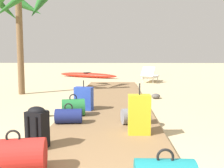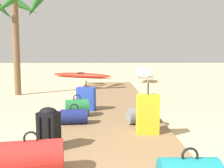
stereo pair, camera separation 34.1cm
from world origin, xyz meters
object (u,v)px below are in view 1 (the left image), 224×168
(suitcase_yellow, at_px, (139,115))
(lounge_chair, at_px, (150,76))
(duffel_bag_navy, at_px, (69,116))
(backpack_black, at_px, (37,126))
(suitcase_blue, at_px, (84,98))
(kayak, at_px, (87,75))
(duffel_bag_green, at_px, (73,107))
(palm_tree_near_left, at_px, (17,12))
(duffel_bag_red, at_px, (14,156))
(duffel_bag_grey, at_px, (136,116))

(suitcase_yellow, bearing_deg, lounge_chair, 81.42)
(duffel_bag_navy, bearing_deg, backpack_black, -98.98)
(suitcase_blue, distance_m, suitcase_yellow, 2.12)
(backpack_black, height_order, suitcase_yellow, suitcase_yellow)
(lounge_chair, bearing_deg, kayak, 146.01)
(duffel_bag_green, xyz_separation_m, lounge_chair, (2.56, 7.02, 0.06))
(palm_tree_near_left, bearing_deg, duffel_bag_red, -69.36)
(lounge_chair, bearing_deg, suitcase_blue, -110.49)
(suitcase_blue, bearing_deg, lounge_chair, 69.51)
(suitcase_blue, relative_size, duffel_bag_green, 1.28)
(backpack_black, distance_m, suitcase_yellow, 1.64)
(lounge_chair, bearing_deg, duffel_bag_navy, -108.55)
(suitcase_yellow, relative_size, palm_tree_near_left, 0.24)
(duffel_bag_red, xyz_separation_m, duffel_bag_green, (0.20, 2.62, -0.02))
(suitcase_blue, xyz_separation_m, duffel_bag_green, (-0.15, -0.57, -0.09))
(suitcase_blue, xyz_separation_m, palm_tree_near_left, (-2.56, 2.67, 2.45))
(duffel_bag_red, bearing_deg, duffel_bag_grey, 53.51)
(duffel_bag_red, height_order, suitcase_blue, suitcase_blue)
(duffel_bag_navy, distance_m, kayak, 9.93)
(backpack_black, xyz_separation_m, suitcase_blue, (0.34, 2.41, -0.04))
(suitcase_yellow, height_order, lounge_chair, suitcase_yellow)
(duffel_bag_red, bearing_deg, lounge_chair, 73.99)
(suitcase_yellow, bearing_deg, suitcase_blue, 123.49)
(duffel_bag_grey, bearing_deg, duffel_bag_green, 156.41)
(duffel_bag_grey, distance_m, lounge_chair, 7.70)
(suitcase_blue, bearing_deg, kayak, 96.43)
(duffel_bag_red, distance_m, duffel_bag_grey, 2.54)
(duffel_bag_red, relative_size, lounge_chair, 0.45)
(duffel_bag_red, xyz_separation_m, palm_tree_near_left, (-2.21, 5.86, 2.52))
(suitcase_blue, distance_m, lounge_chair, 6.89)
(kayak, bearing_deg, palm_tree_near_left, -104.55)
(duffel_bag_red, relative_size, kayak, 0.20)
(duffel_bag_green, relative_size, kayak, 0.15)
(suitcase_yellow, distance_m, kayak, 10.73)
(duffel_bag_navy, distance_m, palm_tree_near_left, 5.21)
(duffel_bag_navy, bearing_deg, duffel_bag_green, 91.28)
(duffel_bag_navy, xyz_separation_m, backpack_black, (-0.20, -1.26, 0.17))
(palm_tree_near_left, height_order, lounge_chair, palm_tree_near_left)
(kayak, bearing_deg, suitcase_blue, -83.57)
(lounge_chair, bearing_deg, duffel_bag_green, -110.06)
(duffel_bag_navy, distance_m, suitcase_yellow, 1.46)
(duffel_bag_red, distance_m, duffel_bag_navy, 2.05)
(suitcase_yellow, xyz_separation_m, duffel_bag_grey, (-0.01, 0.63, -0.18))
(suitcase_yellow, bearing_deg, duffel_bag_green, 137.77)
(backpack_black, relative_size, palm_tree_near_left, 0.17)
(duffel_bag_grey, bearing_deg, duffel_bag_red, -126.49)
(palm_tree_near_left, xyz_separation_m, lounge_chair, (4.97, 3.78, -2.48))
(backpack_black, distance_m, duffel_bag_grey, 1.97)
(duffel_bag_navy, relative_size, duffel_bag_green, 0.96)
(duffel_bag_green, relative_size, duffel_bag_grey, 0.94)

